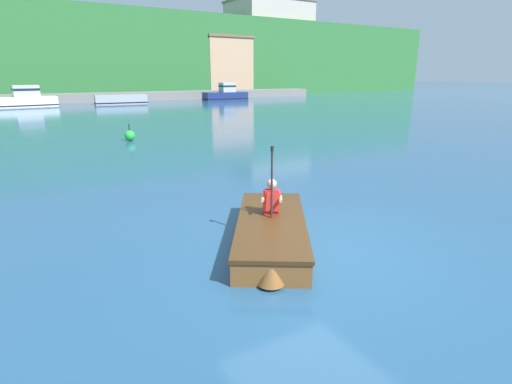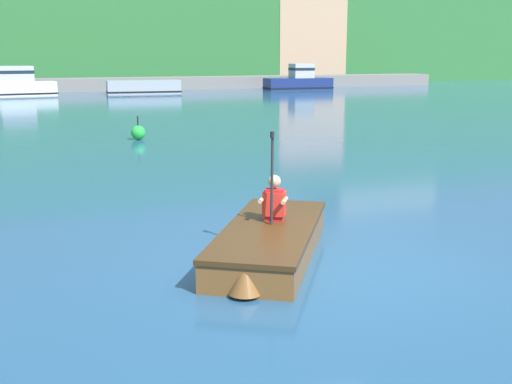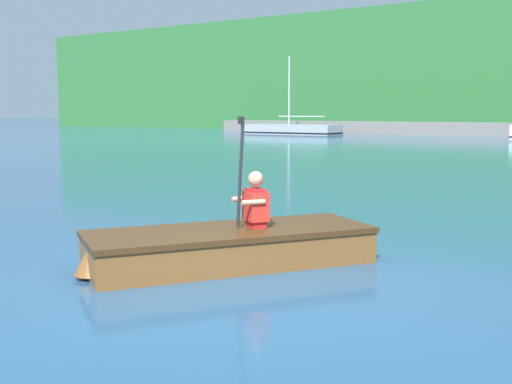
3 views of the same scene
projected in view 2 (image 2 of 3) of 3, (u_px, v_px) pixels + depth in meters
ground_plane at (324, 267)px, 7.87m from camera, size 300.00×300.00×0.00m
shoreline_ridge at (42, 24)px, 57.72m from camera, size 120.00×20.00×10.41m
waterfront_apartment_right at (288, 40)px, 61.97m from camera, size 6.86×11.82×7.84m
waterfront_tower_far at (373, 12)px, 64.01m from camera, size 11.36×9.18×13.46m
marina_dock at (58, 85)px, 45.02m from camera, size 60.52×2.40×0.90m
moored_boat_dock_west_inner at (144, 88)px, 42.22m from camera, size 4.88×1.72×0.89m
moored_boat_dock_center_near at (13, 85)px, 39.99m from camera, size 5.42×2.19×1.85m
moored_boat_dock_center_far at (299, 81)px, 47.29m from camera, size 5.04×1.78×1.89m
rowboat_foreground at (269, 240)px, 8.22m from camera, size 2.61×3.19×0.40m
person_paddler at (274, 200)px, 8.45m from camera, size 0.45×0.45×1.21m
channel_buoy at (138, 133)px, 19.55m from camera, size 0.44×0.44×0.72m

